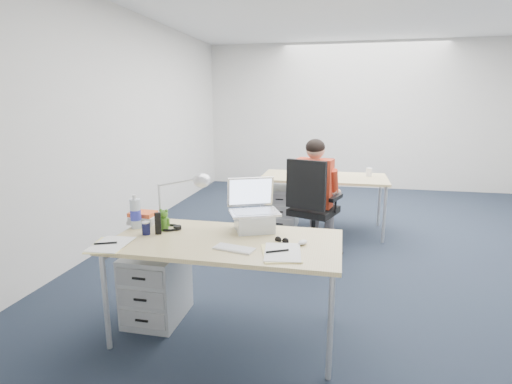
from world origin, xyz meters
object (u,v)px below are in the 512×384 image
drawer_pedestal_near (157,285)px  sunglasses (282,240)px  drawer_pedestal_far (282,207)px  office_chair (312,227)px  water_bottle (135,211)px  wireless_keyboard (234,248)px  headphones (170,227)px  desk_far (324,180)px  can_koozie (146,228)px  book_stack (143,218)px  computer_mouse (303,242)px  cordless_phone (158,223)px  silver_laptop (254,206)px  dark_laptop (319,168)px  far_cup (369,172)px  seated_person (317,194)px  bear_figurine (164,220)px  desk_near (226,246)px  desk_lamp (176,199)px

drawer_pedestal_near → sunglasses: (0.99, -0.07, 0.47)m
drawer_pedestal_far → office_chair: bearing=-61.9°
water_bottle → wireless_keyboard: bearing=-18.8°
drawer_pedestal_near → headphones: size_ratio=2.87×
desk_far → sunglasses: sunglasses is taller
can_koozie → book_stack: size_ratio=0.46×
desk_far → drawer_pedestal_far: desk_far is taller
computer_mouse → cordless_phone: size_ratio=0.52×
silver_laptop → dark_laptop: size_ratio=1.06×
silver_laptop → far_cup: (0.98, 2.51, -0.14)m
drawer_pedestal_near → headphones: headphones is taller
can_koozie → seated_person: bearing=60.3°
cordless_phone → book_stack: bearing=117.1°
water_bottle → cordless_phone: size_ratio=1.60×
drawer_pedestal_far → wireless_keyboard: wireless_keyboard is taller
drawer_pedestal_far → seated_person: bearing=-54.4°
seated_person → drawer_pedestal_far: 0.94m
computer_mouse → cordless_phone: 1.06m
water_bottle → bear_figurine: 0.24m
wireless_keyboard → desk_near: bearing=134.5°
desk_far → wireless_keyboard: 2.83m
headphones → water_bottle: water_bottle is taller
can_koozie → desk_lamp: desk_lamp is taller
computer_mouse → sunglasses: computer_mouse is taller
office_chair → headphones: bearing=-101.6°
drawer_pedestal_far → desk_lamp: bearing=-100.8°
seated_person → silver_laptop: (-0.37, -1.70, 0.28)m
book_stack → dark_laptop: (1.25, 2.25, 0.08)m
computer_mouse → can_koozie: can_koozie is taller
can_koozie → cordless_phone: size_ratio=0.60×
water_bottle → silver_laptop: bearing=7.9°
sunglasses → desk_lamp: desk_lamp is taller
book_stack → water_bottle: bearing=-90.0°
headphones → desk_lamp: 0.22m
wireless_keyboard → silver_laptop: bearing=96.2°
office_chair → computer_mouse: office_chair is taller
seated_person → computer_mouse: seated_person is taller
silver_laptop → bear_figurine: bearing=168.1°
water_bottle → sunglasses: size_ratio=2.44×
desk_far → computer_mouse: computer_mouse is taller
office_chair → water_bottle: office_chair is taller
far_cup → drawer_pedestal_near: bearing=-123.1°
book_stack → desk_lamp: desk_lamp is taller
silver_laptop → desk_lamp: size_ratio=0.85×
can_koozie → water_bottle: size_ratio=0.37×
book_stack → far_cup: size_ratio=1.92×
desk_far → cordless_phone: size_ratio=9.91×
drawer_pedestal_near → desk_lamp: size_ratio=1.23×
bear_figurine → desk_near: bearing=-11.0°
far_cup → computer_mouse: bearing=-102.2°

